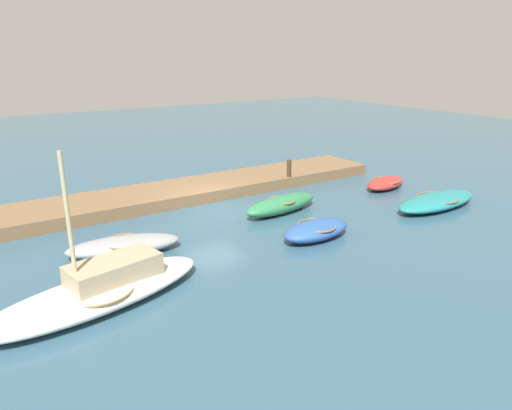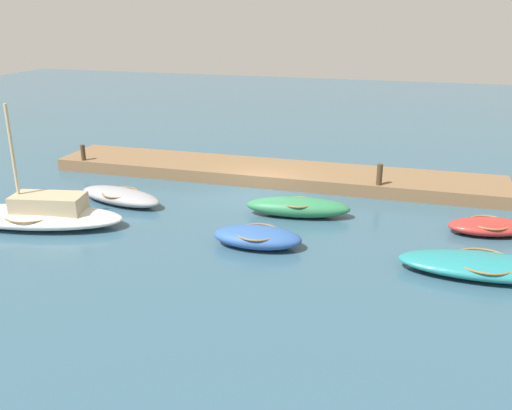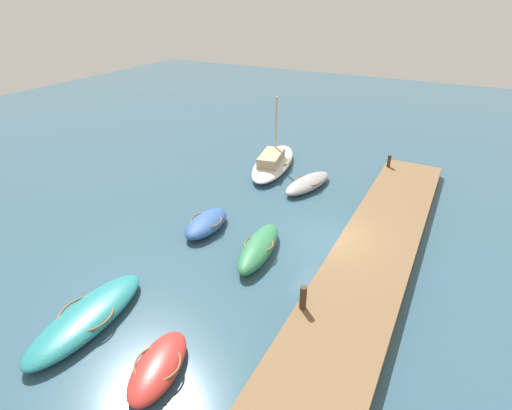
# 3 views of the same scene
# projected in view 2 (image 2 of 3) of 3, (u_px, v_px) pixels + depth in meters

# --- Properties ---
(ground_plane) EXTENTS (84.00, 84.00, 0.00)m
(ground_plane) POSITION_uv_depth(u_px,v_px,m) (258.00, 193.00, 24.67)
(ground_plane) COLOR #33566B
(dock_platform) EXTENTS (21.41, 3.30, 0.57)m
(dock_platform) POSITION_uv_depth(u_px,v_px,m) (272.00, 173.00, 26.67)
(dock_platform) COLOR brown
(dock_platform) RESTS_ON ground_plane
(rowboat_blue) EXTENTS (3.17, 1.66, 0.70)m
(rowboat_blue) POSITION_uv_depth(u_px,v_px,m) (257.00, 237.00, 19.09)
(rowboat_blue) COLOR #2D569E
(rowboat_blue) RESTS_ON ground_plane
(sailboat_white) EXTENTS (7.02, 3.44, 4.59)m
(sailboat_white) POSITION_uv_depth(u_px,v_px,m) (38.00, 214.00, 20.91)
(sailboat_white) COLOR white
(sailboat_white) RESTS_ON ground_plane
(rowboat_green) EXTENTS (4.22, 1.81, 0.76)m
(rowboat_green) POSITION_uv_depth(u_px,v_px,m) (298.00, 207.00, 21.86)
(rowboat_green) COLOR #2D7A4C
(rowboat_green) RESTS_ON ground_plane
(rowboat_grey) EXTENTS (4.23, 2.28, 0.62)m
(rowboat_grey) POSITION_uv_depth(u_px,v_px,m) (120.00, 196.00, 23.33)
(rowboat_grey) COLOR #939399
(rowboat_grey) RESTS_ON ground_plane
(dinghy_red) EXTENTS (3.14, 1.99, 0.57)m
(dinghy_red) POSITION_uv_depth(u_px,v_px,m) (489.00, 226.00, 20.19)
(dinghy_red) COLOR #B72D28
(dinghy_red) RESTS_ON ground_plane
(motorboat_teal) EXTENTS (5.19, 2.03, 0.62)m
(motorboat_teal) POSITION_uv_depth(u_px,v_px,m) (484.00, 266.00, 17.06)
(motorboat_teal) COLOR teal
(motorboat_teal) RESTS_ON ground_plane
(mooring_post_west) EXTENTS (0.24, 0.24, 0.92)m
(mooring_post_west) POSITION_uv_depth(u_px,v_px,m) (380.00, 174.00, 23.80)
(mooring_post_west) COLOR #47331E
(mooring_post_west) RESTS_ON dock_platform
(mooring_post_mid_west) EXTENTS (0.22, 0.22, 0.78)m
(mooring_post_mid_west) POSITION_uv_depth(u_px,v_px,m) (83.00, 153.00, 27.65)
(mooring_post_mid_west) COLOR #47331E
(mooring_post_mid_west) RESTS_ON dock_platform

